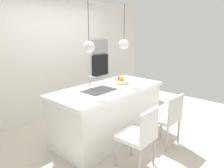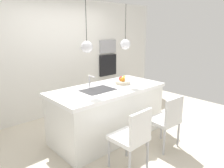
% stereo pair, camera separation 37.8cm
% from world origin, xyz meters
% --- Properties ---
extents(floor, '(6.60, 6.60, 0.00)m').
position_xyz_m(floor, '(0.00, 0.00, 0.00)').
color(floor, beige).
rests_on(floor, ground).
extents(back_wall, '(6.00, 0.10, 2.60)m').
position_xyz_m(back_wall, '(0.00, 1.65, 1.30)').
color(back_wall, silver).
rests_on(back_wall, ground).
extents(kitchen_island, '(2.07, 0.98, 0.92)m').
position_xyz_m(kitchen_island, '(0.00, 0.00, 0.46)').
color(kitchen_island, white).
rests_on(kitchen_island, ground).
extents(sink_basin, '(0.56, 0.40, 0.02)m').
position_xyz_m(sink_basin, '(-0.22, 0.00, 0.92)').
color(sink_basin, '#2D2D30').
rests_on(sink_basin, kitchen_island).
extents(faucet, '(0.02, 0.17, 0.22)m').
position_xyz_m(faucet, '(-0.22, 0.21, 1.07)').
color(faucet, silver).
rests_on(faucet, kitchen_island).
extents(fruit_bowl, '(0.29, 0.29, 0.14)m').
position_xyz_m(fruit_bowl, '(0.39, 0.03, 0.97)').
color(fruit_bowl, beige).
rests_on(fruit_bowl, kitchen_island).
extents(microwave, '(0.54, 0.08, 0.34)m').
position_xyz_m(microwave, '(1.39, 1.58, 1.48)').
color(microwave, '#9E9EA3').
rests_on(microwave, back_wall).
extents(oven, '(0.56, 0.08, 0.56)m').
position_xyz_m(oven, '(1.39, 1.58, 0.98)').
color(oven, black).
rests_on(oven, back_wall).
extents(chair_near, '(0.45, 0.46, 0.91)m').
position_xyz_m(chair_near, '(-0.41, -0.97, 0.52)').
color(chair_near, white).
rests_on(chair_near, ground).
extents(chair_middle, '(0.47, 0.43, 0.90)m').
position_xyz_m(chair_middle, '(0.42, -0.96, 0.52)').
color(chair_middle, silver).
rests_on(chair_middle, ground).
extents(pendant_light_left, '(0.18, 0.18, 0.78)m').
position_xyz_m(pendant_light_left, '(-0.43, 0.00, 1.66)').
color(pendant_light_left, silver).
extents(pendant_light_right, '(0.18, 0.18, 0.78)m').
position_xyz_m(pendant_light_right, '(0.43, 0.00, 1.66)').
color(pendant_light_right, silver).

